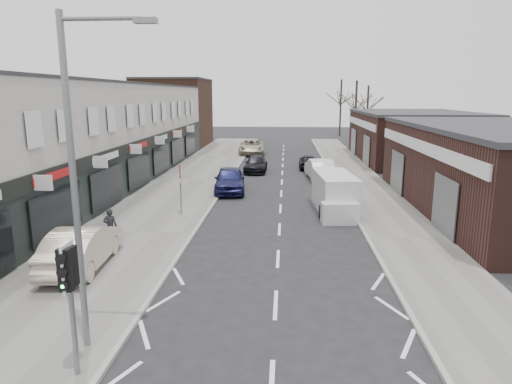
% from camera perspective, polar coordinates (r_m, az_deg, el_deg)
% --- Properties ---
extents(ground, '(160.00, 160.00, 0.00)m').
position_cam_1_polar(ground, '(12.66, 2.25, -17.85)').
color(ground, black).
rests_on(ground, ground).
extents(pavement_left, '(5.50, 64.00, 0.12)m').
position_cam_1_polar(pavement_left, '(34.27, -8.12, 1.48)').
color(pavement_left, slate).
rests_on(pavement_left, ground).
extents(pavement_right, '(3.50, 64.00, 0.12)m').
position_cam_1_polar(pavement_right, '(34.00, 12.98, 1.21)').
color(pavement_right, slate).
rests_on(pavement_right, ground).
extents(shop_terrace_left, '(8.00, 41.00, 7.10)m').
position_cam_1_polar(shop_terrace_left, '(33.53, -20.63, 6.62)').
color(shop_terrace_left, beige).
rests_on(shop_terrace_left, ground).
extents(brick_block_far, '(8.00, 10.00, 8.00)m').
position_cam_1_polar(brick_block_far, '(57.67, -10.21, 9.64)').
color(brick_block_far, '#42261C').
rests_on(brick_block_far, ground).
extents(right_unit_far, '(10.00, 16.00, 4.50)m').
position_cam_1_polar(right_unit_far, '(46.78, 19.02, 6.48)').
color(right_unit_far, '#391E1A').
rests_on(right_unit_far, ground).
extents(tree_far_a, '(3.60, 3.60, 8.00)m').
position_cam_1_polar(tree_far_a, '(59.94, 12.16, 5.81)').
color(tree_far_a, '#382D26').
rests_on(tree_far_a, ground).
extents(tree_far_b, '(3.60, 3.60, 7.50)m').
position_cam_1_polar(tree_far_b, '(66.23, 13.57, 6.32)').
color(tree_far_b, '#382D26').
rests_on(tree_far_b, ground).
extents(tree_far_c, '(3.60, 3.60, 8.50)m').
position_cam_1_polar(tree_far_c, '(71.72, 10.39, 6.88)').
color(tree_far_c, '#382D26').
rests_on(tree_far_c, ground).
extents(traffic_light, '(0.28, 0.60, 3.10)m').
position_cam_1_polar(traffic_light, '(10.81, -22.35, -10.03)').
color(traffic_light, slate).
rests_on(traffic_light, pavement_left).
extents(street_lamp, '(2.23, 0.22, 8.00)m').
position_cam_1_polar(street_lamp, '(11.35, -21.16, 2.68)').
color(street_lamp, slate).
rests_on(street_lamp, pavement_left).
extents(warning_sign, '(0.12, 0.80, 2.70)m').
position_cam_1_polar(warning_sign, '(23.94, -9.37, 2.06)').
color(warning_sign, slate).
rests_on(warning_sign, pavement_left).
extents(white_van, '(2.27, 5.45, 2.06)m').
position_cam_1_polar(white_van, '(25.26, 9.86, -0.27)').
color(white_van, silver).
rests_on(white_van, ground).
extents(sedan_on_pavement, '(1.95, 4.80, 1.55)m').
position_cam_1_polar(sedan_on_pavement, '(17.85, -20.95, -6.40)').
color(sedan_on_pavement, beige).
rests_on(sedan_on_pavement, pavement_left).
extents(pedestrian, '(0.60, 0.40, 1.60)m').
position_cam_1_polar(pedestrian, '(19.94, -17.74, -4.18)').
color(pedestrian, black).
rests_on(pedestrian, pavement_left).
extents(parked_car_left_a, '(2.39, 4.96, 1.63)m').
position_cam_1_polar(parked_car_left_a, '(30.01, -3.31, 1.54)').
color(parked_car_left_a, '#151744').
rests_on(parked_car_left_a, ground).
extents(parked_car_left_b, '(1.84, 4.44, 1.28)m').
position_cam_1_polar(parked_car_left_b, '(37.87, -0.02, 3.51)').
color(parked_car_left_b, black).
rests_on(parked_car_left_b, ground).
extents(parked_car_left_c, '(2.89, 5.77, 1.57)m').
position_cam_1_polar(parked_car_left_c, '(49.07, -0.56, 5.65)').
color(parked_car_left_c, '#ADA58A').
rests_on(parked_car_left_c, ground).
extents(parked_car_right_a, '(2.12, 4.88, 1.56)m').
position_cam_1_polar(parked_car_right_a, '(35.04, 7.91, 2.92)').
color(parked_car_right_a, silver).
rests_on(parked_car_right_a, ground).
extents(parked_car_right_b, '(1.53, 3.76, 1.28)m').
position_cam_1_polar(parked_car_right_b, '(39.62, 6.53, 3.81)').
color(parked_car_right_b, black).
rests_on(parked_car_right_b, ground).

